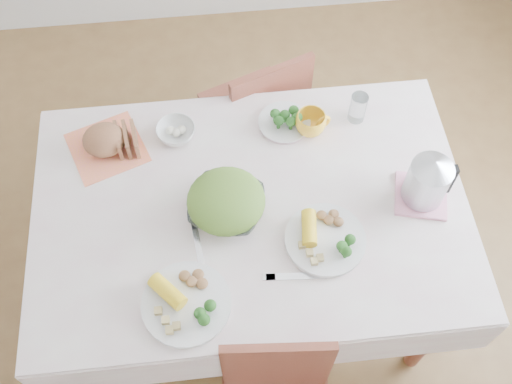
{
  "coord_description": "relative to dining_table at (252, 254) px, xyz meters",
  "views": [
    {
      "loc": [
        -0.09,
        -1.02,
        2.55
      ],
      "look_at": [
        0.02,
        0.02,
        0.82
      ],
      "focal_mm": 42.0,
      "sensor_mm": 36.0,
      "label": 1
    }
  ],
  "objects": [
    {
      "name": "floor",
      "position": [
        0.0,
        0.0,
        -0.38
      ],
      "size": [
        3.6,
        3.6,
        0.0
      ],
      "primitive_type": "plane",
      "color": "brown",
      "rests_on": "ground"
    },
    {
      "name": "dining_table",
      "position": [
        0.0,
        0.0,
        0.0
      ],
      "size": [
        1.4,
        0.9,
        0.75
      ],
      "primitive_type": "cube",
      "color": "brown",
      "rests_on": "floor"
    },
    {
      "name": "tablecloth",
      "position": [
        0.0,
        0.0,
        0.38
      ],
      "size": [
        1.5,
        1.0,
        0.01
      ],
      "primitive_type": "cube",
      "color": "silver",
      "rests_on": "dining_table"
    },
    {
      "name": "chair_far",
      "position": [
        0.08,
        0.7,
        0.09
      ],
      "size": [
        0.49,
        0.49,
        0.84
      ],
      "primitive_type": "cube",
      "rotation": [
        0.0,
        0.0,
        3.51
      ],
      "color": "brown",
      "rests_on": "floor"
    },
    {
      "name": "salad_bowl",
      "position": [
        -0.08,
        -0.01,
        0.42
      ],
      "size": [
        0.32,
        0.32,
        0.06
      ],
      "primitive_type": "imported",
      "rotation": [
        0.0,
        0.0,
        -0.35
      ],
      "color": "white",
      "rests_on": "tablecloth"
    },
    {
      "name": "dinner_plate_left",
      "position": [
        -0.24,
        -0.33,
        0.4
      ],
      "size": [
        0.37,
        0.37,
        0.02
      ],
      "primitive_type": "cylinder",
      "rotation": [
        0.0,
        0.0,
        0.38
      ],
      "color": "white",
      "rests_on": "tablecloth"
    },
    {
      "name": "dinner_plate_right",
      "position": [
        0.23,
        -0.16,
        0.4
      ],
      "size": [
        0.36,
        0.36,
        0.02
      ],
      "primitive_type": "cylinder",
      "rotation": [
        0.0,
        0.0,
        -0.47
      ],
      "color": "white",
      "rests_on": "tablecloth"
    },
    {
      "name": "broccoli_plate",
      "position": [
        0.16,
        0.34,
        0.4
      ],
      "size": [
        0.22,
        0.22,
        0.02
      ],
      "primitive_type": "cylinder",
      "rotation": [
        0.0,
        0.0,
        0.11
      ],
      "color": "beige",
      "rests_on": "tablecloth"
    },
    {
      "name": "napkin",
      "position": [
        -0.5,
        0.3,
        0.39
      ],
      "size": [
        0.32,
        0.32,
        0.0
      ],
      "primitive_type": "cube",
      "rotation": [
        0.0,
        0.0,
        0.36
      ],
      "color": "#F47C55",
      "rests_on": "tablecloth"
    },
    {
      "name": "bread_loaf",
      "position": [
        -0.5,
        0.3,
        0.45
      ],
      "size": [
        0.17,
        0.16,
        0.09
      ],
      "primitive_type": "ellipsoid",
      "rotation": [
        0.0,
        0.0,
        0.1
      ],
      "color": "brown",
      "rests_on": "napkin"
    },
    {
      "name": "fruit_bowl",
      "position": [
        -0.24,
        0.33,
        0.41
      ],
      "size": [
        0.18,
        0.18,
        0.04
      ],
      "primitive_type": "imported",
      "rotation": [
        0.0,
        0.0,
        0.29
      ],
      "color": "white",
      "rests_on": "tablecloth"
    },
    {
      "name": "yellow_mug",
      "position": [
        0.25,
        0.3,
        0.43
      ],
      "size": [
        0.15,
        0.15,
        0.09
      ],
      "primitive_type": "imported",
      "rotation": [
        0.0,
        0.0,
        0.4
      ],
      "color": "yellow",
      "rests_on": "tablecloth"
    },
    {
      "name": "glass_tumbler",
      "position": [
        0.43,
        0.34,
        0.45
      ],
      "size": [
        0.08,
        0.08,
        0.12
      ],
      "primitive_type": "cylinder",
      "rotation": [
        0.0,
        0.0,
        -0.4
      ],
      "color": "white",
      "rests_on": "tablecloth"
    },
    {
      "name": "pink_tray",
      "position": [
        0.59,
        -0.03,
        0.4
      ],
      "size": [
        0.21,
        0.21,
        0.01
      ],
      "primitive_type": "cube",
      "rotation": [
        0.0,
        0.0,
        -0.25
      ],
      "color": "pink",
      "rests_on": "tablecloth"
    },
    {
      "name": "electric_kettle",
      "position": [
        0.59,
        -0.03,
        0.51
      ],
      "size": [
        0.15,
        0.15,
        0.2
      ],
      "primitive_type": "cylinder",
      "rotation": [
        0.0,
        0.0,
        -0.09
      ],
      "color": "#B2B5BA",
      "rests_on": "pink_tray"
    },
    {
      "name": "fork_left",
      "position": [
        -0.19,
        -0.13,
        0.39
      ],
      "size": [
        0.04,
        0.17,
        0.0
      ],
      "primitive_type": "cube",
      "rotation": [
        0.0,
        0.0,
        0.11
      ],
      "color": "silver",
      "rests_on": "tablecloth"
    },
    {
      "name": "knife",
      "position": [
        0.12,
        -0.28,
        0.39
      ],
      "size": [
        0.2,
        0.04,
        0.0
      ],
      "primitive_type": "cube",
      "rotation": [
        0.0,
        0.0,
        1.5
      ],
      "color": "silver",
      "rests_on": "tablecloth"
    }
  ]
}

